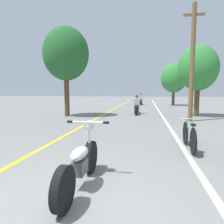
# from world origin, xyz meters

# --- Properties ---
(ground_plane) EXTENTS (120.00, 120.00, 0.00)m
(ground_plane) POSITION_xyz_m (0.00, 0.00, 0.00)
(ground_plane) COLOR slate
(lane_stripe_center) EXTENTS (0.14, 48.00, 0.01)m
(lane_stripe_center) POSITION_xyz_m (-1.70, 12.59, 0.00)
(lane_stripe_center) COLOR yellow
(lane_stripe_center) RESTS_ON ground
(lane_stripe_edge) EXTENTS (0.14, 48.00, 0.01)m
(lane_stripe_edge) POSITION_xyz_m (2.36, 12.59, 0.00)
(lane_stripe_edge) COLOR white
(lane_stripe_edge) RESTS_ON ground
(utility_pole) EXTENTS (1.10, 0.24, 6.28)m
(utility_pole) POSITION_xyz_m (3.70, 9.00, 3.23)
(utility_pole) COLOR brown
(utility_pole) RESTS_ON ground
(roadside_tree_right_near) EXTENTS (2.56, 2.30, 4.64)m
(roadside_tree_right_near) POSITION_xyz_m (4.58, 11.38, 3.14)
(roadside_tree_right_near) COLOR #513A23
(roadside_tree_right_near) RESTS_ON ground
(roadside_tree_right_far) EXTENTS (2.93, 2.63, 4.86)m
(roadside_tree_right_far) POSITION_xyz_m (4.38, 21.50, 3.16)
(roadside_tree_right_far) COLOR #513A23
(roadside_tree_right_far) RESTS_ON ground
(roadside_tree_left) EXTENTS (2.99, 2.69, 5.79)m
(roadside_tree_left) POSITION_xyz_m (-3.90, 9.97, 4.04)
(roadside_tree_left) COLOR #513A23
(roadside_tree_left) RESTS_ON ground
(motorcycle_foreground) EXTENTS (0.83, 2.02, 1.09)m
(motorcycle_foreground) POSITION_xyz_m (0.18, 0.64, 0.43)
(motorcycle_foreground) COLOR black
(motorcycle_foreground) RESTS_ON ground
(motorcycle_rider_lead) EXTENTS (0.50, 2.17, 1.42)m
(motorcycle_rider_lead) POSITION_xyz_m (0.60, 12.03, 0.54)
(motorcycle_rider_lead) COLOR black
(motorcycle_rider_lead) RESTS_ON ground
(motorcycle_rider_far) EXTENTS (0.50, 2.06, 1.34)m
(motorcycle_rider_far) POSITION_xyz_m (0.65, 22.10, 0.51)
(motorcycle_rider_far) COLOR black
(motorcycle_rider_far) RESTS_ON ground
(bicycle_parked) EXTENTS (0.44, 1.77, 0.83)m
(bicycle_parked) POSITION_xyz_m (2.51, 3.34, 0.38)
(bicycle_parked) COLOR black
(bicycle_parked) RESTS_ON ground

